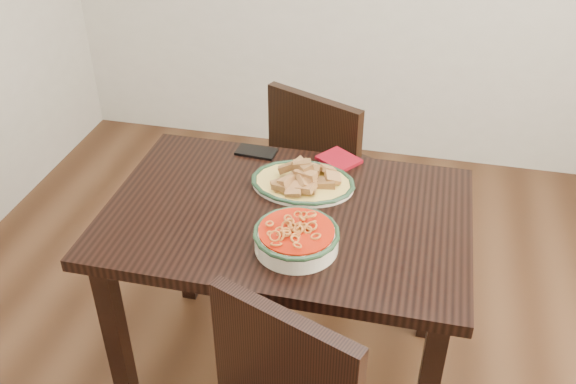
% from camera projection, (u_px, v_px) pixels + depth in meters
% --- Properties ---
extents(floor, '(3.50, 3.50, 0.00)m').
position_uv_depth(floor, '(316.00, 380.00, 2.42)').
color(floor, '#382012').
rests_on(floor, ground).
extents(dining_table, '(1.16, 0.77, 0.75)m').
position_uv_depth(dining_table, '(287.00, 236.00, 2.10)').
color(dining_table, black).
rests_on(dining_table, ground).
extents(chair_far, '(0.56, 0.56, 0.89)m').
position_uv_depth(chair_far, '(327.00, 172.00, 2.70)').
color(chair_far, black).
rests_on(chair_far, ground).
extents(fish_plate, '(0.35, 0.27, 0.11)m').
position_uv_depth(fish_plate, '(303.00, 175.00, 2.14)').
color(fish_plate, beige).
rests_on(fish_plate, dining_table).
extents(noodle_bowl, '(0.26, 0.26, 0.08)m').
position_uv_depth(noodle_bowl, '(296.00, 236.00, 1.87)').
color(noodle_bowl, '#EBE3C6').
rests_on(noodle_bowl, dining_table).
extents(smartphone, '(0.15, 0.09, 0.01)m').
position_uv_depth(smartphone, '(256.00, 152.00, 2.34)').
color(smartphone, black).
rests_on(smartphone, dining_table).
extents(napkin, '(0.17, 0.17, 0.01)m').
position_uv_depth(napkin, '(339.00, 159.00, 2.29)').
color(napkin, maroon).
rests_on(napkin, dining_table).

